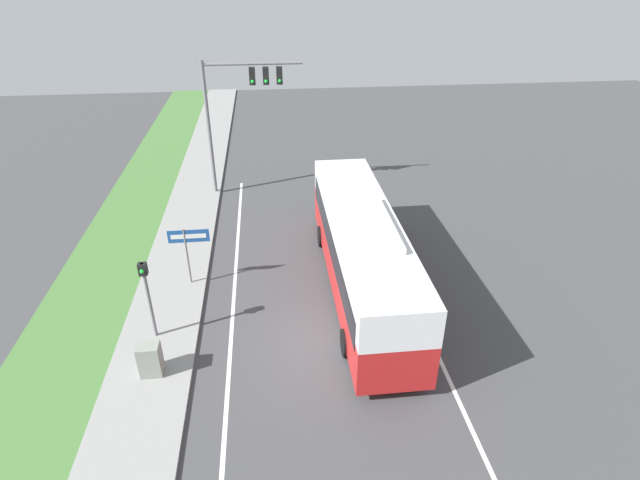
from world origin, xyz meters
The scene contains 10 objects.
ground_plane centered at (0.00, 0.00, 0.00)m, with size 80.00×80.00×0.00m, color #424244.
sidewalk centered at (-6.20, 0.00, 0.06)m, with size 2.80×80.00×0.12m.
grass_verge centered at (-9.40, 0.00, 0.05)m, with size 3.60×80.00×0.10m.
lane_divider_near centered at (-3.60, 0.00, 0.00)m, with size 0.14×30.00×0.01m.
lane_divider_far centered at (3.60, 0.00, 0.00)m, with size 0.14×30.00×0.01m.
bus centered at (1.61, 3.13, 2.01)m, with size 2.67×12.27×3.67m.
signal_gantry centered at (-3.36, 13.74, 5.40)m, with size 5.32×0.41×7.47m.
pedestrian_signal centered at (-6.29, 0.94, 2.16)m, with size 0.28×0.34×3.18m.
street_sign centered at (-5.31, 4.27, 1.96)m, with size 1.65×0.08×2.65m.
utility_cabinet centered at (-6.06, -0.98, 0.70)m, with size 0.70×0.57×1.17m.
Camera 1 is at (-1.92, -13.66, 12.04)m, focal length 28.00 mm.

